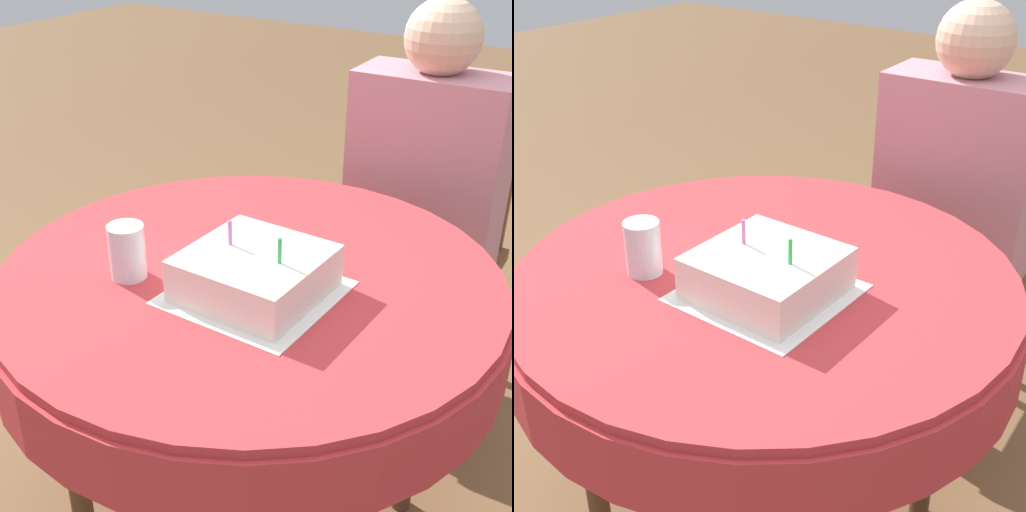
% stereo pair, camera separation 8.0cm
% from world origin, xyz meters
% --- Properties ---
extents(dining_table, '(1.05, 1.05, 0.75)m').
position_xyz_m(dining_table, '(0.00, 0.00, 0.66)').
color(dining_table, '#BC3338').
rests_on(dining_table, ground_plane).
extents(chair, '(0.46, 0.46, 0.88)m').
position_xyz_m(chair, '(0.07, 0.83, 0.48)').
color(chair, brown).
rests_on(chair, ground_plane).
extents(person, '(0.43, 0.31, 1.20)m').
position_xyz_m(person, '(0.08, 0.74, 0.72)').
color(person, '#DBB293').
rests_on(person, ground_plane).
extents(napkin, '(0.30, 0.30, 0.00)m').
position_xyz_m(napkin, '(0.06, -0.07, 0.75)').
color(napkin, white).
rests_on(napkin, dining_table).
extents(birthday_cake, '(0.25, 0.25, 0.14)m').
position_xyz_m(birthday_cake, '(0.06, -0.07, 0.80)').
color(birthday_cake, white).
rests_on(birthday_cake, dining_table).
extents(drinking_glass, '(0.07, 0.07, 0.11)m').
position_xyz_m(drinking_glass, '(-0.19, -0.15, 0.81)').
color(drinking_glass, silver).
rests_on(drinking_glass, dining_table).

